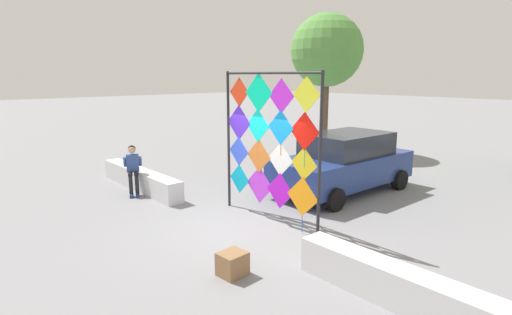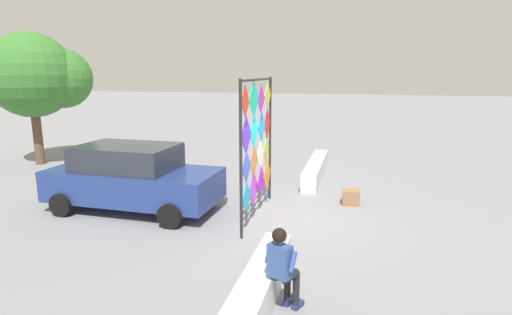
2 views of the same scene
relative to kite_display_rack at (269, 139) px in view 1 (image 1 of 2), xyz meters
The scene contains 8 objects.
ground 2.14m from the kite_display_rack, 101.86° to the right, with size 120.00×120.00×0.00m, color gray.
plaza_ledge_left 5.09m from the kite_display_rack, 167.32° to the right, with size 4.31×0.50×0.61m, color silver.
plaza_ledge_right 4.82m from the kite_display_rack, 13.51° to the right, with size 4.31×0.50×0.61m, color silver.
kite_display_rack is the anchor object (origin of this frame).
seated_vendor 4.66m from the kite_display_rack, 161.11° to the right, with size 0.70×0.61×1.46m.
parked_car 3.61m from the kite_display_rack, 95.37° to the left, with size 2.31×4.66×1.79m.
cardboard_box_large 3.35m from the kite_display_rack, 56.57° to the right, with size 0.42×0.47×0.42m, color olive.
tree_palm_like 9.86m from the kite_display_rack, 121.50° to the left, with size 3.21×3.21×6.17m.
Camera 1 is at (6.89, -5.71, 3.48)m, focal length 28.24 mm.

